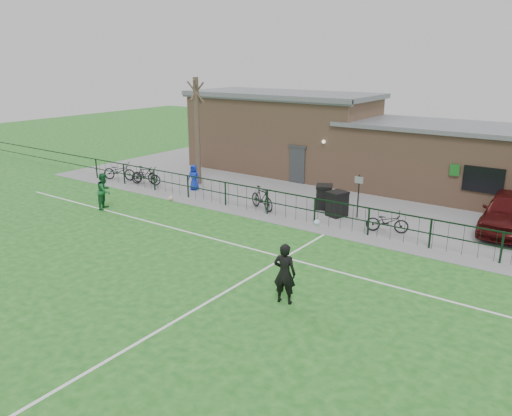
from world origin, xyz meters
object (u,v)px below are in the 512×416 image
Objects in this scene: car_maroon at (510,212)px; bicycle_a at (119,171)px; wheelie_bin_left at (324,198)px; ball_ground at (171,198)px; bicycle_e at (387,222)px; outfield_player at (104,191)px; bicycle_d at (262,198)px; bicycle_b at (145,175)px; sign_post at (358,196)px; bicycle_c at (146,176)px; spectator_child at (194,177)px; wheelie_bin_right at (337,205)px; bare_tree at (197,132)px.

car_maroon reaches higher than bicycle_a.
wheelie_bin_left is 4.67× the size of ball_ground.
bicycle_e is 0.99× the size of outfield_player.
bicycle_d is 1.06× the size of bicycle_e.
bicycle_e is (14.60, 0.04, -0.05)m from bicycle_b.
bicycle_c is (-12.47, -1.34, -0.50)m from sign_post.
outfield_player is at bearing -120.69° from spectator_child.
wheelie_bin_right is at bearing 54.63° from bicycle_e.
outfield_player reaches higher than wheelie_bin_right.
bicycle_d reaches higher than bicycle_a.
bicycle_b is at bearing 41.24° from bicycle_c.
car_maroon is at bearing -8.65° from spectator_child.
wheelie_bin_right is 2.82m from bicycle_e.
bicycle_b is (-11.89, -0.82, -0.03)m from wheelie_bin_right.
car_maroon is 10.75m from bicycle_d.
bicycle_d is (-2.35, -1.86, 0.01)m from wheelie_bin_left.
bicycle_e is (16.46, 0.35, -0.08)m from bicycle_a.
bicycle_e is at bearing 2.16° from wheelie_bin_right.
outfield_player is 7.56× the size of ball_ground.
sign_post is 8.65× the size of ball_ground.
bicycle_a is (-12.70, -1.85, -0.00)m from wheelie_bin_left.
bare_tree is 2.67m from spectator_child.
outfield_player reaches higher than bicycle_e.
spectator_child is (0.72, -1.19, -2.28)m from bare_tree.
bare_tree is 6.65m from outfield_player.
bicycle_b is 4.19m from ball_ground.
outfield_player reaches higher than ball_ground.
bicycle_e is 10.96m from ball_ground.
wheelie_bin_left reaches higher than wheelie_bin_right.
bicycle_c is at bearing -2.47° from outfield_player.
wheelie_bin_right is 3.58m from bicycle_d.
bicycle_b is 3.38m from spectator_child.
bicycle_e is (2.71, -0.79, -0.08)m from wheelie_bin_right.
ball_ground is (0.46, -2.27, -0.60)m from spectator_child.
car_maroon is 5.13m from bicycle_e.
wheelie_bin_left is at bearing -96.30° from bicycle_c.
spectator_child reaches higher than bicycle_c.
bicycle_a is 1.22× the size of bicycle_b.
bicycle_e is (6.10, 0.37, -0.10)m from bicycle_d.
bare_tree is at bearing 62.80° from bicycle_e.
bicycle_d is (-10.17, -3.47, -0.28)m from car_maroon.
bicycle_a is at bearing 85.32° from bicycle_b.
bicycle_d is 1.05× the size of outfield_player.
sign_post is at bearing 39.66° from bicycle_e.
bicycle_a is at bearing 164.23° from wheelie_bin_left.
sign_post reaches higher than outfield_player.
outfield_player is at bearing -157.66° from bicycle_a.
outfield_player is 3.32m from ball_ground.
bicycle_e is (14.32, 0.22, -0.04)m from bicycle_c.
wheelie_bin_left is 7.79m from ball_ground.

